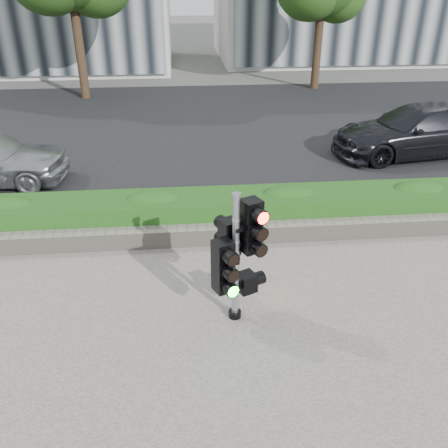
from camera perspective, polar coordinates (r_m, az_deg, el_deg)
The scene contains 8 objects.
ground at distance 7.52m, azimuth 0.29°, elevation -9.58°, with size 120.00×120.00×0.00m, color #51514C.
sidewalk at distance 5.74m, azimuth 2.94°, elevation -24.69°, with size 16.00×11.00×0.03m, color #9E9389.
road at distance 16.60m, azimuth -3.10°, elevation 11.79°, with size 60.00×13.00×0.02m, color black.
curb at distance 10.17m, azimuth -1.41°, elevation 1.48°, with size 60.00×0.25×0.12m, color gray.
stone_wall at distance 9.00m, azimuth -0.87°, elevation -1.23°, with size 12.00×0.32×0.34m, color gray.
hedge at distance 9.50m, azimuth -1.18°, elevation 1.56°, with size 12.00×1.00×0.68m, color #398328.
traffic_signal at distance 6.63m, azimuth 1.49°, elevation -3.30°, with size 0.73×0.66×2.02m.
car_dark at distance 14.54m, azimuth 22.19°, elevation 10.36°, with size 1.93×4.75×1.38m, color black.
Camera 1 is at (-0.59, -5.95, 4.56)m, focal length 38.00 mm.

